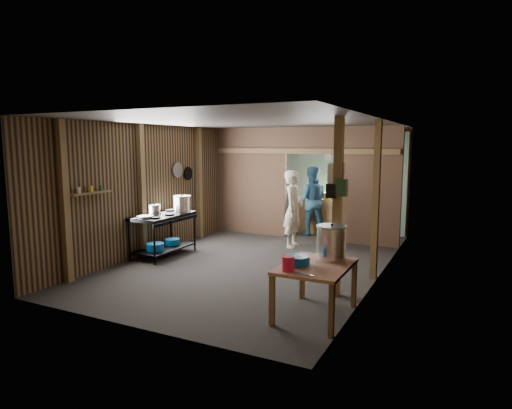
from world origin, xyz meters
The scene contains 42 objects.
floor centered at (0.00, 0.00, 0.00)m, with size 4.50×7.00×0.00m, color #272626.
ceiling centered at (0.00, 0.00, 2.60)m, with size 4.50×7.00×0.00m, color #45433F.
wall_back centered at (0.00, 3.50, 1.30)m, with size 4.50×0.00×2.60m, color brown.
wall_front centered at (0.00, -3.50, 1.30)m, with size 4.50×0.00×2.60m, color brown.
wall_left centered at (-2.25, 0.00, 1.30)m, with size 0.00×7.00×2.60m, color brown.
wall_right centered at (2.25, 0.00, 1.30)m, with size 0.00×7.00×2.60m, color brown.
partition_left centered at (-1.32, 2.20, 1.30)m, with size 1.85×0.10×2.60m, color brown.
partition_right centered at (1.57, 2.20, 1.30)m, with size 1.35×0.10×2.60m, color brown.
partition_header centered at (0.25, 2.20, 2.30)m, with size 1.30×0.10×0.60m, color brown.
turquoise_panel centered at (0.00, 3.44, 1.25)m, with size 4.40×0.06×2.50m, color #73A79F.
back_counter centered at (0.30, 2.95, 0.42)m, with size 1.20×0.50×0.85m, color olive.
wall_clock centered at (0.25, 3.40, 1.90)m, with size 0.20×0.20×0.03m, color silver.
post_left_a centered at (-2.18, -2.60, 1.30)m, with size 0.10×0.12×2.60m, color olive.
post_left_b centered at (-2.18, -0.80, 1.30)m, with size 0.10×0.12×2.60m, color olive.
post_left_c centered at (-2.18, 1.20, 1.30)m, with size 0.10×0.12×2.60m, color olive.
post_right centered at (2.18, -0.20, 1.30)m, with size 0.10×0.12×2.60m, color olive.
post_free centered at (1.85, -1.30, 1.30)m, with size 0.12×0.12×2.60m, color olive.
cross_beam centered at (0.00, 2.15, 2.05)m, with size 4.40×0.12×0.12m, color olive.
pan_lid_big centered at (-2.21, 0.40, 1.65)m, with size 0.34×0.34×0.03m, color slate.
pan_lid_small centered at (-2.21, 0.80, 1.55)m, with size 0.30×0.30×0.03m, color black.
wall_shelf centered at (-2.15, -2.10, 1.40)m, with size 0.14×0.80×0.03m, color olive.
jar_white centered at (-2.15, -2.35, 1.47)m, with size 0.07×0.07×0.10m, color silver.
jar_yellow centered at (-2.15, -2.10, 1.47)m, with size 0.08×0.08×0.10m, color gold.
jar_green centered at (-2.15, -1.88, 1.47)m, with size 0.06×0.06×0.10m, color #24472F.
bag_white centered at (1.80, -1.22, 1.78)m, with size 0.22×0.15×0.32m, color silver.
bag_green centered at (1.92, -1.36, 1.60)m, with size 0.16×0.12×0.24m, color #24472F.
bag_black centered at (1.78, -1.38, 1.55)m, with size 0.14×0.10×0.20m, color black.
gas_range centered at (-1.88, -0.56, 0.42)m, with size 0.72×1.41×0.83m, color black, non-canonical shape.
prep_table centered at (1.83, -2.16, 0.34)m, with size 0.83×1.14×0.68m, color tan, non-canonical shape.
stove_pot_large centered at (-1.71, -0.14, 0.99)m, with size 0.36×0.36×0.36m, color silver, non-canonical shape.
stove_pot_med centered at (-2.05, -0.60, 0.92)m, with size 0.24×0.24×0.21m, color silver, non-canonical shape.
frying_pan centered at (-1.88, -1.06, 0.85)m, with size 0.28×0.50×0.07m, color slate, non-canonical shape.
blue_tub_front centered at (-1.88, -0.82, 0.23)m, with size 0.34×0.34×0.14m, color #0E599C.
blue_tub_back centered at (-1.88, -0.28, 0.22)m, with size 0.30×0.30×0.12m, color #0E599C.
stock_pot centered at (1.92, -1.80, 0.90)m, with size 0.41×0.41×0.48m, color silver, non-canonical shape.
wash_basin centered at (1.62, -2.28, 0.74)m, with size 0.32×0.32×0.12m, color #0E599C.
pink_bucket centered at (1.61, -2.58, 0.77)m, with size 0.15×0.15×0.18m, color #E61C44.
knife centered at (1.82, -2.63, 0.68)m, with size 0.30×0.04×0.01m, color silver.
yellow_tub centered at (0.46, 2.95, 0.94)m, with size 0.33×0.33×0.18m, color gold.
red_cup centered at (-0.05, 2.95, 0.91)m, with size 0.11×0.11×0.12m, color #B1051D.
cook centered at (0.16, 1.28, 0.83)m, with size 0.61×0.40×1.66m, color beige.
worker_back centered at (0.08, 2.67, 0.84)m, with size 0.82×0.64×1.68m, color #295674.
Camera 1 is at (3.55, -7.37, 2.21)m, focal length 30.61 mm.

